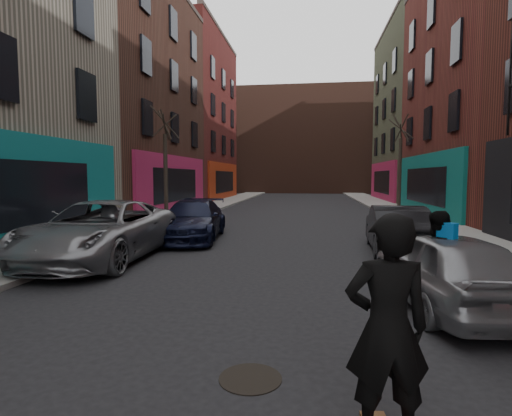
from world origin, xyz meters
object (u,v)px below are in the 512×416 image
(parked_right_far, at_px, (445,268))
(manhole, at_px, (250,378))
(tree_left_far, at_px, (165,153))
(tree_right_far, at_px, (400,154))
(pedestrian, at_px, (436,260))
(parked_right_end, at_px, (396,228))
(skateboarder, at_px, (387,329))
(parked_left_far, at_px, (101,231))
(parked_left_end, at_px, (193,220))

(parked_right_far, xyz_separation_m, manhole, (-2.93, -2.87, -0.66))
(tree_left_far, xyz_separation_m, tree_right_far, (12.40, 6.00, 0.15))
(tree_right_far, xyz_separation_m, pedestrian, (-3.20, -18.05, -2.69))
(parked_right_end, xyz_separation_m, skateboarder, (-1.90, -9.00, 0.34))
(tree_left_far, relative_size, parked_right_far, 1.66)
(tree_right_far, relative_size, pedestrian, 4.09)
(tree_right_far, height_order, parked_right_far, tree_right_far)
(tree_left_far, distance_m, parked_left_far, 9.61)
(parked_right_end, bearing_deg, tree_left_far, -31.66)
(parked_left_far, bearing_deg, pedestrian, -22.63)
(parked_right_end, distance_m, skateboarder, 9.20)
(parked_left_end, height_order, manhole, parked_left_end)
(pedestrian, bearing_deg, parked_left_end, -86.29)
(parked_left_far, relative_size, parked_left_end, 1.20)
(tree_right_far, bearing_deg, tree_left_far, -154.18)
(parked_left_end, distance_m, parked_right_end, 6.76)
(parked_right_end, distance_m, pedestrian, 5.29)
(tree_left_far, relative_size, pedestrian, 3.91)
(parked_left_far, height_order, manhole, parked_left_far)
(parked_left_end, distance_m, manhole, 9.98)
(parked_left_far, bearing_deg, tree_left_far, 98.49)
(parked_right_end, bearing_deg, parked_left_end, -7.88)
(parked_right_far, xyz_separation_m, pedestrian, (-0.20, -0.15, 0.17))
(parked_left_end, bearing_deg, pedestrian, -52.40)
(tree_left_far, distance_m, parked_left_end, 6.78)
(parked_right_end, height_order, manhole, parked_right_end)
(parked_right_far, relative_size, parked_right_end, 0.93)
(parked_left_end, bearing_deg, tree_left_far, 113.24)
(parked_right_far, height_order, manhole, parked_right_far)
(pedestrian, bearing_deg, parked_right_far, 177.20)
(parked_left_far, distance_m, skateboarder, 9.06)
(parked_left_end, xyz_separation_m, skateboarder, (4.72, -10.33, 0.33))
(skateboarder, bearing_deg, parked_left_far, -53.38)
(parked_left_end, bearing_deg, manhole, -75.19)
(parked_left_end, xyz_separation_m, pedestrian, (6.20, -6.61, 0.15))
(parked_right_far, distance_m, parked_right_end, 5.13)
(skateboarder, bearing_deg, manhole, -44.62)
(tree_left_far, relative_size, tree_right_far, 0.96)
(parked_left_end, height_order, parked_right_end, parked_left_end)
(tree_right_far, xyz_separation_m, skateboarder, (-4.68, -21.78, -2.50))
(pedestrian, bearing_deg, manhole, 5.45)
(tree_left_far, relative_size, skateboarder, 3.51)
(tree_left_far, distance_m, manhole, 16.48)
(parked_right_end, bearing_deg, parked_left_far, 19.68)
(manhole, bearing_deg, parked_left_far, 130.69)
(parked_right_far, distance_m, skateboarder, 4.24)
(parked_left_far, distance_m, manhole, 7.51)
(tree_left_far, xyz_separation_m, parked_right_far, (9.40, -11.91, -2.71))
(parked_left_far, xyz_separation_m, skateboarder, (6.12, -6.67, 0.23))
(skateboarder, bearing_deg, tree_right_far, -108.05)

